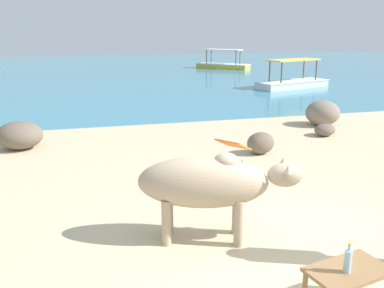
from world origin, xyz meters
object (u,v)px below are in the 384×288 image
Objects in this scene: low_bench_table at (348,276)px; boat_white at (292,82)px; deck_chair_far at (228,156)px; boat_yellow at (223,64)px; bottle at (348,261)px; cow at (207,183)px.

boat_white is at bearing 52.21° from low_bench_table.
deck_chair_far is 0.24× the size of boat_white.
low_bench_table is at bearing -64.59° from boat_yellow.
boat_white is 9.94m from boat_yellow.
low_bench_table is at bearing 49.85° from deck_chair_far.
low_bench_table is 0.24× the size of boat_yellow.
boat_white is (6.82, 10.44, -0.13)m from deck_chair_far.
bottle is at bearing -133.20° from boat_white.
low_bench_table is 25.08m from boat_yellow.
deck_chair_far is (0.19, 3.74, -0.18)m from bottle.
cow is at bearing 106.23° from low_bench_table.
boat_white reaches higher than deck_chair_far.
bottle is (-0.05, -0.04, 0.19)m from low_bench_table.
boat_white is at bearing -161.08° from deck_chair_far.
cow is at bearing 115.93° from bottle.
boat_white reaches higher than cow.
boat_white reaches higher than bottle.
boat_yellow is (6.98, 24.09, -0.12)m from low_bench_table.
boat_white reaches higher than low_bench_table.
boat_yellow reaches higher than bottle.
boat_yellow is (6.83, 20.38, -0.13)m from deck_chair_far.
bottle is 3.75m from deck_chair_far.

